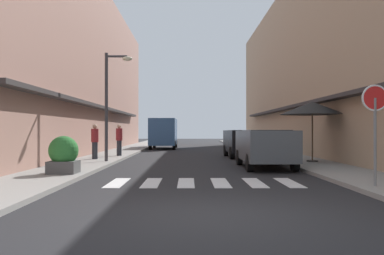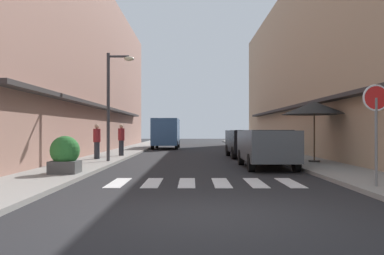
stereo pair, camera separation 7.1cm
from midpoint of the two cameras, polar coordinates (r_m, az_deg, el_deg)
ground_plane at (r=24.75m, az=0.41°, el=-3.74°), size 95.10×95.10×0.00m
sidewalk_left at (r=25.12m, az=-10.40°, el=-3.55°), size 2.25×60.52×0.12m
sidewalk_right at (r=25.26m, az=11.15°, el=-3.53°), size 2.25×60.52×0.12m
building_row_left at (r=27.35m, az=-17.54°, el=7.89°), size 5.50×40.90×10.75m
building_row_right at (r=27.58m, az=18.11°, el=7.91°), size 5.50×40.90×10.84m
crosswalk at (r=11.96m, az=1.33°, el=-7.35°), size 5.20×2.20×0.01m
parked_car_near at (r=16.70m, az=9.54°, el=-2.20°), size 1.82×4.49×1.47m
parked_car_mid at (r=22.95m, az=6.80°, el=-1.70°), size 1.90×4.14×1.47m
delivery_van at (r=33.90m, az=-3.85°, el=-0.44°), size 2.04×5.41×2.37m
round_street_sign at (r=11.21m, az=22.99°, el=2.36°), size 0.65×0.07×2.45m
street_lamp at (r=18.95m, az=-10.81°, el=4.42°), size 1.19×0.28×4.70m
cafe_umbrella at (r=18.95m, az=15.59°, el=2.47°), size 2.76×2.76×2.56m
planter_corner at (r=13.96m, az=-16.86°, el=-3.52°), size 0.92×0.92×1.16m
pedestrian_walking_near at (r=20.44m, az=-12.89°, el=-1.73°), size 0.34×0.34×1.62m
pedestrian_walking_far at (r=22.81m, az=-9.75°, el=-1.54°), size 0.34×0.34×1.65m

